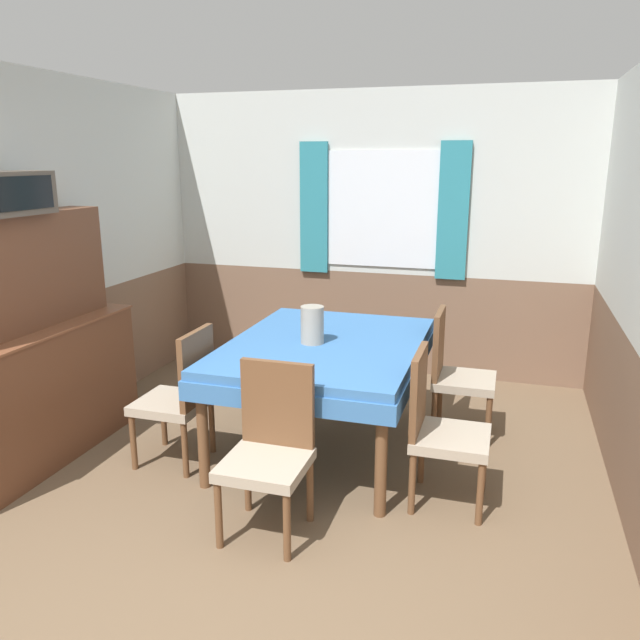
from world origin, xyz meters
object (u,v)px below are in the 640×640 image
at_px(chair_right_near, 439,425).
at_px(sideboard, 35,360).
at_px(chair_right_far, 455,370).
at_px(chair_head_near, 270,446).
at_px(vase, 312,325).
at_px(tv, 8,193).
at_px(dining_table, 325,356).
at_px(chair_left_near, 181,394).

bearing_deg(chair_right_near, sideboard, -85.68).
height_order(chair_right_far, chair_head_near, same).
xyz_separation_m(chair_right_far, chair_head_near, (-0.84, -1.56, 0.00)).
bearing_deg(vase, chair_right_near, -26.06).
distance_m(chair_right_near, vase, 1.11).
relative_size(sideboard, tv, 3.04).
distance_m(dining_table, chair_right_near, 1.00).
distance_m(chair_right_far, chair_right_near, 1.01).
xyz_separation_m(chair_right_near, vase, (-0.92, 0.45, 0.42)).
distance_m(chair_left_near, chair_head_near, 1.01).
relative_size(chair_head_near, vase, 3.64).
bearing_deg(chair_right_far, chair_left_near, -59.04).
bearing_deg(dining_table, chair_right_far, 30.96).
height_order(chair_right_far, tv, tv).
relative_size(chair_head_near, sideboard, 0.56).
distance_m(dining_table, chair_right_far, 1.00).
relative_size(chair_head_near, tv, 1.70).
distance_m(chair_left_near, chair_right_near, 1.69).
bearing_deg(chair_head_near, tv, -8.47).
bearing_deg(sideboard, chair_left_near, 11.75).
xyz_separation_m(chair_left_near, sideboard, (-0.96, -0.20, 0.21)).
xyz_separation_m(chair_right_far, chair_right_near, (0.00, -1.01, 0.00)).
relative_size(dining_table, vase, 6.74).
height_order(dining_table, sideboard, sideboard).
height_order(tv, vase, tv).
bearing_deg(sideboard, tv, -78.06).
bearing_deg(dining_table, chair_left_near, -149.04).
xyz_separation_m(dining_table, chair_right_near, (0.84, -0.51, -0.19)).
relative_size(chair_right_far, vase, 3.64).
distance_m(chair_right_near, sideboard, 2.67).
height_order(chair_left_near, sideboard, sideboard).
bearing_deg(vase, chair_right_far, 31.39).
bearing_deg(vase, dining_table, 35.87).
bearing_deg(chair_head_near, chair_left_near, -32.87).
relative_size(chair_right_far, chair_head_near, 1.00).
height_order(chair_right_far, chair_right_near, same).
height_order(chair_left_near, vase, vase).
xyz_separation_m(dining_table, chair_head_near, (0.00, -1.05, -0.19)).
xyz_separation_m(chair_left_near, vase, (0.77, 0.45, 0.42)).
bearing_deg(chair_head_near, sideboard, -10.80).
distance_m(chair_head_near, tv, 2.23).
bearing_deg(dining_table, chair_right_near, -30.96).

